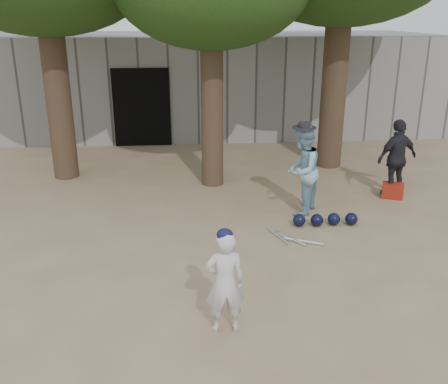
{
  "coord_description": "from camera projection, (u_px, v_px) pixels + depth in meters",
  "views": [
    {
      "loc": [
        0.0,
        -6.46,
        3.66
      ],
      "look_at": [
        0.6,
        1.0,
        0.95
      ],
      "focal_mm": 40.0,
      "sensor_mm": 36.0,
      "label": 1
    }
  ],
  "objects": [
    {
      "name": "helmet_row",
      "position": [
        325.0,
        220.0,
        9.03
      ],
      "size": [
        1.19,
        0.25,
        0.23
      ],
      "color": "black",
      "rests_on": "ground"
    },
    {
      "name": "boy_player",
      "position": [
        225.0,
        283.0,
        5.88
      ],
      "size": [
        0.49,
        0.33,
        1.31
      ],
      "primitive_type": "imported",
      "rotation": [
        0.0,
        0.0,
        3.19
      ],
      "color": "silver",
      "rests_on": "ground"
    },
    {
      "name": "ground",
      "position": [
        189.0,
        277.0,
        7.3
      ],
      "size": [
        70.0,
        70.0,
        0.0
      ],
      "primitive_type": "plane",
      "color": "#937C5E",
      "rests_on": "ground"
    },
    {
      "name": "red_bag",
      "position": [
        393.0,
        191.0,
        10.39
      ],
      "size": [
        0.51,
        0.45,
        0.3
      ],
      "primitive_type": "cube",
      "rotation": [
        0.0,
        0.0,
        -0.38
      ],
      "color": "maroon",
      "rests_on": "ground"
    },
    {
      "name": "spectator_dark",
      "position": [
        397.0,
        158.0,
        10.31
      ],
      "size": [
        1.03,
        0.68,
        1.62
      ],
      "primitive_type": "imported",
      "rotation": [
        0.0,
        0.0,
        3.47
      ],
      "color": "black",
      "rests_on": "ground"
    },
    {
      "name": "back_building",
      "position": [
        183.0,
        81.0,
        16.48
      ],
      "size": [
        16.0,
        5.24,
        3.0
      ],
      "color": "gray",
      "rests_on": "ground"
    },
    {
      "name": "bat_pile",
      "position": [
        290.0,
        238.0,
        8.48
      ],
      "size": [
        0.84,
        0.78,
        0.06
      ],
      "color": "silver",
      "rests_on": "ground"
    },
    {
      "name": "spectator_blue",
      "position": [
        302.0,
        171.0,
        9.36
      ],
      "size": [
        0.97,
        1.04,
        1.71
      ],
      "primitive_type": "imported",
      "rotation": [
        0.0,
        0.0,
        4.19
      ],
      "color": "#7FABC5",
      "rests_on": "ground"
    }
  ]
}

